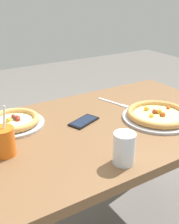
% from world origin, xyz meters
% --- Properties ---
extents(dining_table, '(1.28, 0.80, 0.75)m').
position_xyz_m(dining_table, '(0.00, 0.00, 0.63)').
color(dining_table, brown).
rests_on(dining_table, ground).
extents(pizza_near, '(0.34, 0.34, 0.04)m').
position_xyz_m(pizza_near, '(0.22, -0.10, 0.77)').
color(pizza_near, '#B7B7BC').
rests_on(pizza_near, dining_table).
extents(pizza_far, '(0.28, 0.28, 0.04)m').
position_xyz_m(pizza_far, '(-0.39, 0.20, 0.77)').
color(pizza_far, '#B7B7BC').
rests_on(pizza_far, dining_table).
extents(drink_cup_colored, '(0.09, 0.09, 0.20)m').
position_xyz_m(drink_cup_colored, '(-0.50, -0.02, 0.81)').
color(drink_cup_colored, orange).
rests_on(drink_cup_colored, dining_table).
extents(water_cup_clear, '(0.08, 0.08, 0.12)m').
position_xyz_m(water_cup_clear, '(-0.15, -0.31, 0.81)').
color(water_cup_clear, silver).
rests_on(water_cup_clear, dining_table).
extents(fork, '(0.08, 0.20, 0.00)m').
position_xyz_m(fork, '(0.16, 0.17, 0.75)').
color(fork, silver).
rests_on(fork, dining_table).
extents(cell_phone, '(0.17, 0.12, 0.01)m').
position_xyz_m(cell_phone, '(-0.10, 0.06, 0.75)').
color(cell_phone, black).
rests_on(cell_phone, dining_table).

